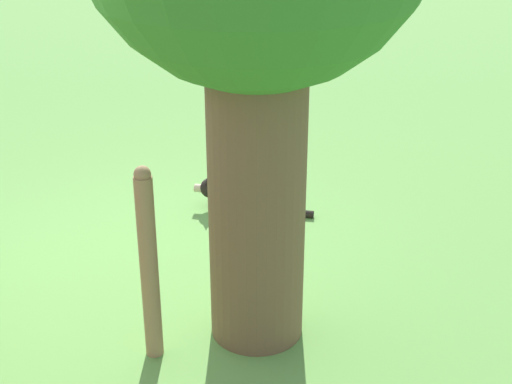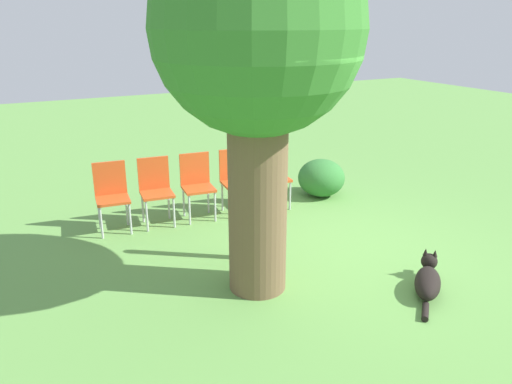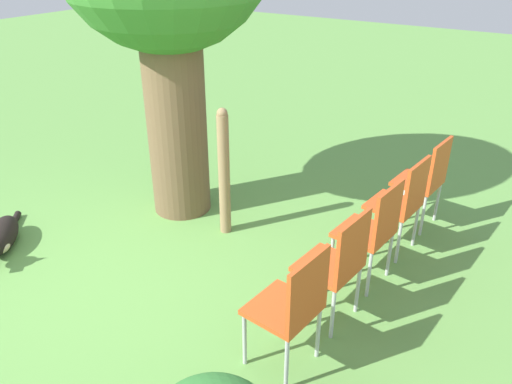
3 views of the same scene
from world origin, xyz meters
name	(u,v)px [view 2 (image 2 of 3)]	position (x,y,z in m)	size (l,w,h in m)	color
ground_plane	(324,257)	(0.00, 0.00, 0.00)	(30.00, 30.00, 0.00)	#609947
oak_tree	(258,44)	(-0.26, 1.07, 2.58)	(2.05, 2.05, 3.75)	brown
dog	(428,280)	(-1.19, -0.53, 0.13)	(0.82, 0.86, 0.35)	black
fence_post	(242,208)	(0.44, 0.92, 0.66)	(0.11, 0.11, 1.32)	#937551
red_chair_0	(272,172)	(1.89, -0.30, 0.56)	(0.47, 0.48, 0.96)	#D14C1E
red_chair_1	(236,177)	(1.94, 0.31, 0.56)	(0.47, 0.48, 0.96)	#D14C1E
red_chair_2	(197,181)	(1.98, 0.91, 0.56)	(0.47, 0.48, 0.96)	#D14C1E
red_chair_3	(156,186)	(2.03, 1.52, 0.56)	(0.47, 0.48, 0.96)	#D14C1E
red_chair_4	(112,192)	(2.08, 2.13, 0.56)	(0.47, 0.48, 0.96)	#D14C1E
low_shrub	(321,178)	(1.94, -1.26, 0.31)	(0.78, 0.78, 0.62)	#337533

